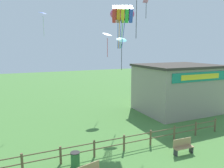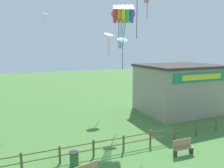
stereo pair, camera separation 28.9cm
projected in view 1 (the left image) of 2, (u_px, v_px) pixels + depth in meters
wooden_fence at (124, 142)px, 14.72m from camera, size 17.18×0.14×1.11m
seaside_building at (177, 88)px, 23.86m from camera, size 8.19×6.63×5.14m
park_bench_by_building at (183, 146)px, 14.32m from camera, size 1.44×0.46×1.01m
trash_bin at (75, 159)px, 12.78m from camera, size 0.56×0.56×0.87m
kite_rainbow_parafoil at (122, 14)px, 19.48m from camera, size 2.63×2.32×3.86m
kite_blue_delta at (43, 14)px, 21.18m from camera, size 1.15×1.14×2.40m
kite_white_delta at (107, 35)px, 24.59m from camera, size 1.46×1.44×2.81m
kite_pink_diamond at (146, 2)px, 19.63m from camera, size 0.58×0.47×2.01m
kite_cyan_delta at (122, 41)px, 20.62m from camera, size 1.03×0.95×3.14m
kite_orange_delta at (137, 1)px, 16.98m from camera, size 1.00×1.00×3.32m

